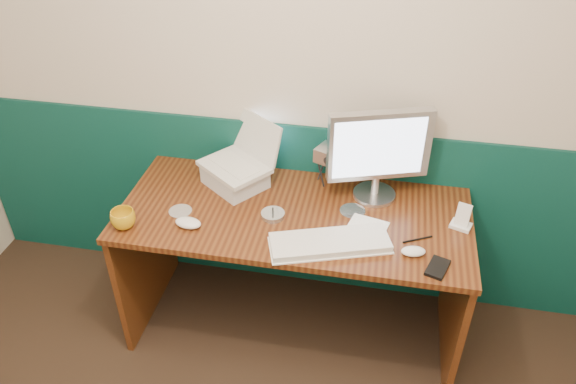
% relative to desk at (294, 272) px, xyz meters
% --- Properties ---
extents(back_wall, '(3.50, 0.04, 2.50)m').
position_rel_desk_xyz_m(back_wall, '(-0.12, 0.37, 0.88)').
color(back_wall, beige).
rests_on(back_wall, ground).
extents(wainscot, '(3.48, 0.02, 1.00)m').
position_rel_desk_xyz_m(wainscot, '(-0.12, 0.36, 0.12)').
color(wainscot, '#083536').
rests_on(wainscot, ground).
extents(desk, '(1.60, 0.70, 0.75)m').
position_rel_desk_xyz_m(desk, '(0.00, 0.00, 0.00)').
color(desk, '#3B180A').
rests_on(desk, ground).
extents(laptop_riser, '(0.35, 0.34, 0.09)m').
position_rel_desk_xyz_m(laptop_riser, '(-0.32, 0.17, 0.42)').
color(laptop_riser, silver).
rests_on(laptop_riser, desk).
extents(laptop, '(0.39, 0.37, 0.26)m').
position_rel_desk_xyz_m(laptop, '(-0.32, 0.17, 0.60)').
color(laptop, silver).
rests_on(laptop, laptop_riser).
extents(monitor, '(0.49, 0.28, 0.47)m').
position_rel_desk_xyz_m(monitor, '(0.35, 0.20, 0.61)').
color(monitor, silver).
rests_on(monitor, desk).
extents(keyboard, '(0.53, 0.32, 0.03)m').
position_rel_desk_xyz_m(keyboard, '(0.19, -0.20, 0.39)').
color(keyboard, silver).
rests_on(keyboard, desk).
extents(mouse_right, '(0.11, 0.08, 0.03)m').
position_rel_desk_xyz_m(mouse_right, '(0.54, -0.19, 0.39)').
color(mouse_right, silver).
rests_on(mouse_right, desk).
extents(mouse_left, '(0.13, 0.09, 0.04)m').
position_rel_desk_xyz_m(mouse_left, '(-0.44, -0.19, 0.40)').
color(mouse_left, white).
rests_on(mouse_left, desk).
extents(mug, '(0.13, 0.13, 0.09)m').
position_rel_desk_xyz_m(mug, '(-0.72, -0.24, 0.42)').
color(mug, '#C39312').
rests_on(mug, desk).
extents(camcorder, '(0.12, 0.14, 0.18)m').
position_rel_desk_xyz_m(camcorder, '(0.10, 0.27, 0.47)').
color(camcorder, silver).
rests_on(camcorder, desk).
extents(cd_spindle, '(0.11, 0.11, 0.02)m').
position_rel_desk_xyz_m(cd_spindle, '(-0.09, -0.05, 0.39)').
color(cd_spindle, '#B4BEC5').
rests_on(cd_spindle, desk).
extents(cd_loose_a, '(0.11, 0.11, 0.00)m').
position_rel_desk_xyz_m(cd_loose_a, '(-0.51, -0.09, 0.38)').
color(cd_loose_a, silver).
rests_on(cd_loose_a, desk).
extents(cd_loose_b, '(0.12, 0.12, 0.00)m').
position_rel_desk_xyz_m(cd_loose_b, '(0.26, 0.06, 0.38)').
color(cd_loose_b, silver).
rests_on(cd_loose_b, desk).
extents(pen, '(0.13, 0.07, 0.01)m').
position_rel_desk_xyz_m(pen, '(0.55, -0.09, 0.38)').
color(pen, black).
rests_on(pen, desk).
extents(papers, '(0.19, 0.15, 0.00)m').
position_rel_desk_xyz_m(papers, '(0.34, -0.03, 0.38)').
color(papers, white).
rests_on(papers, desk).
extents(dock, '(0.11, 0.09, 0.02)m').
position_rel_desk_xyz_m(dock, '(0.74, 0.04, 0.38)').
color(dock, white).
rests_on(dock, desk).
extents(music_player, '(0.07, 0.05, 0.10)m').
position_rel_desk_xyz_m(music_player, '(0.74, 0.04, 0.44)').
color(music_player, white).
rests_on(music_player, dock).
extents(pda, '(0.11, 0.14, 0.01)m').
position_rel_desk_xyz_m(pda, '(0.63, -0.26, 0.38)').
color(pda, black).
rests_on(pda, desk).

